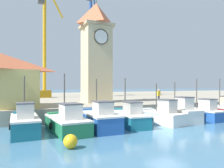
% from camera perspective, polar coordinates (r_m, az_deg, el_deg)
% --- Properties ---
extents(ground_plane, '(300.00, 300.00, 0.00)m').
position_cam_1_polar(ground_plane, '(16.82, 13.89, -11.90)').
color(ground_plane, teal).
extents(quay_wharf, '(120.00, 40.00, 1.30)m').
position_cam_1_polar(quay_wharf, '(40.89, -9.78, -4.09)').
color(quay_wharf, '#9E937F').
rests_on(quay_wharf, ground).
extents(fishing_boat_far_left, '(1.89, 4.74, 4.07)m').
position_cam_1_polar(fishing_boat_far_left, '(16.50, -21.87, -9.40)').
color(fishing_boat_far_left, '#196B7F').
rests_on(fishing_boat_far_left, ground).
extents(fishing_boat_left_outer, '(2.49, 5.32, 4.26)m').
position_cam_1_polar(fishing_boat_left_outer, '(16.33, -11.65, -9.72)').
color(fishing_boat_left_outer, '#237A4C').
rests_on(fishing_boat_left_outer, ground).
extents(fishing_boat_left_inner, '(2.18, 5.00, 3.89)m').
position_cam_1_polar(fishing_boat_left_inner, '(16.99, -3.35, -9.12)').
color(fishing_boat_left_inner, '#2356A8').
rests_on(fishing_boat_left_inner, ground).
extents(fishing_boat_mid_left, '(2.27, 5.39, 4.01)m').
position_cam_1_polar(fishing_boat_mid_left, '(18.60, 4.28, -8.58)').
color(fishing_boat_mid_left, '#196B7F').
rests_on(fishing_boat_mid_left, ground).
extents(fishing_boat_center, '(2.46, 4.69, 3.54)m').
position_cam_1_polar(fishing_boat_center, '(19.91, 12.78, -8.00)').
color(fishing_boat_center, silver).
rests_on(fishing_boat_center, ground).
extents(fishing_boat_mid_right, '(1.97, 4.39, 3.67)m').
position_cam_1_polar(fishing_boat_mid_right, '(21.31, 17.12, -7.26)').
color(fishing_boat_mid_right, silver).
rests_on(fishing_boat_mid_right, ground).
extents(fishing_boat_right_inner, '(2.08, 4.54, 4.03)m').
position_cam_1_polar(fishing_boat_right_inner, '(23.30, 22.38, -6.90)').
color(fishing_boat_right_inner, '#2356A8').
rests_on(fishing_boat_right_inner, ground).
extents(clock_tower, '(3.56, 3.56, 13.75)m').
position_cam_1_polar(clock_tower, '(27.09, -4.12, 9.01)').
color(clock_tower, beige).
rests_on(clock_tower, quay_wharf).
extents(port_crane_near, '(4.47, 7.86, 22.04)m').
position_cam_1_polar(port_crane_near, '(40.67, -5.55, 8.67)').
color(port_crane_near, navy).
rests_on(port_crane_near, quay_wharf).
extents(port_crane_far, '(5.77, 8.86, 19.47)m').
position_cam_1_polar(port_crane_far, '(38.56, -17.04, 7.77)').
color(port_crane_far, '#976E11').
rests_on(port_crane_far, quay_wharf).
extents(mooring_buoy, '(0.76, 0.76, 0.76)m').
position_cam_1_polar(mooring_buoy, '(12.24, -10.80, -14.52)').
color(mooring_buoy, gold).
rests_on(mooring_buoy, ground).
extents(dock_worker_near_tower, '(0.34, 0.22, 1.62)m').
position_cam_1_polar(dock_worker_near_tower, '(25.48, 12.11, -3.05)').
color(dock_worker_near_tower, '#33333D').
rests_on(dock_worker_near_tower, quay_wharf).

